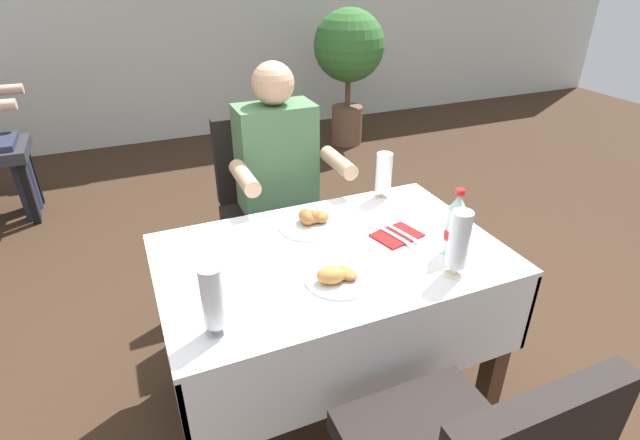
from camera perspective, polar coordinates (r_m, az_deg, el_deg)
name	(u,v)px	position (r m, az deg, el deg)	size (l,w,h in m)	color
ground_plane	(321,389)	(2.24, 0.07, -19.18)	(11.00, 11.00, 0.00)	#382619
main_dining_table	(330,291)	(1.84, 1.23, -8.27)	(1.21, 0.78, 0.73)	white
chair_far_diner_seat	(267,205)	(2.46, -6.20, 1.80)	(0.44, 0.50, 0.97)	black
seated_diner_far	(281,183)	(2.31, -4.56, 4.34)	(0.50, 0.46, 1.26)	#282D42
plate_near_camera	(338,276)	(1.58, 2.09, -6.55)	(0.23, 0.23, 0.07)	white
plate_far_diner	(311,221)	(1.89, -1.02, -0.12)	(0.25, 0.25, 0.07)	white
beer_glass_left	(213,301)	(1.36, -12.35, -9.22)	(0.07, 0.07, 0.22)	white
beer_glass_middle	(458,244)	(1.62, 15.87, -2.70)	(0.07, 0.07, 0.23)	white
beer_glass_right	(384,176)	(2.10, 7.44, 5.17)	(0.07, 0.07, 0.20)	white
cola_bottle_primary	(455,226)	(1.74, 15.50, -0.71)	(0.07, 0.07, 0.25)	silver
napkin_cutlery_set	(397,235)	(1.85, 8.98, -1.74)	(0.20, 0.20, 0.01)	maroon
potted_plant_corner	(349,54)	(4.74, 3.38, 18.75)	(0.65, 0.65, 1.25)	brown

